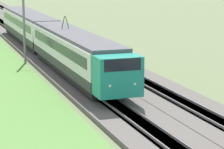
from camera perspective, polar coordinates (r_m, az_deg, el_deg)
The scene contains 6 objects.
ballast_main at distance 57.93m, azimuth -7.88°, elevation 2.58°, with size 240.00×4.40×0.30m.
ballast_adjacent at distance 58.92m, azimuth -3.72°, elevation 2.82°, with size 240.00×4.40×0.30m.
track_main at distance 57.93m, azimuth -7.88°, elevation 2.59°, with size 240.00×1.57×0.45m.
track_adjacent at distance 58.91m, azimuth -3.72°, elevation 2.83°, with size 240.00×1.57×0.45m.
passenger_train at distance 53.04m, azimuth -6.94°, elevation 4.11°, with size 42.72×3.02×4.88m.
catenary_mast_mid at distance 49.97m, azimuth -9.38°, elevation 5.54°, with size 0.22×2.56×7.64m.
Camera 1 is at (-6.19, 11.01, 8.98)m, focal length 85.00 mm.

